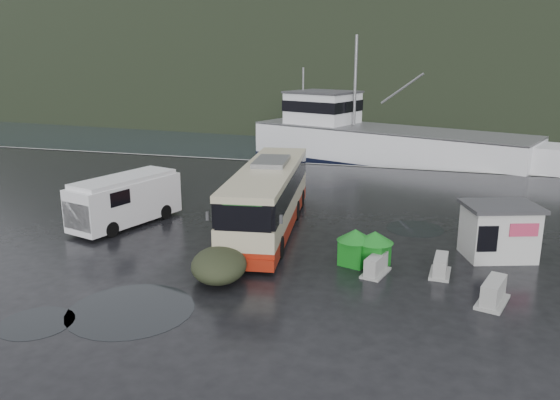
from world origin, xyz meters
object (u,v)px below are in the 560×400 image
(waste_bin_right, at_px, (374,266))
(jersey_barrier_c, at_px, (492,303))
(white_van, at_px, (127,224))
(jersey_barrier_a, at_px, (440,275))
(ticket_kiosk, at_px, (496,257))
(jersey_barrier_b, at_px, (376,274))
(dome_tent, at_px, (219,279))
(waste_bin_left, at_px, (354,264))
(coach_bus, at_px, (268,229))
(fishing_trawler, at_px, (386,153))

(waste_bin_right, xyz_separation_m, jersey_barrier_c, (4.27, -2.28, 0.00))
(white_van, distance_m, jersey_barrier_a, 15.26)
(white_van, bearing_deg, jersey_barrier_c, 1.30)
(ticket_kiosk, relative_size, jersey_barrier_b, 1.94)
(dome_tent, xyz_separation_m, jersey_barrier_a, (8.01, 2.76, 0.00))
(white_van, height_order, jersey_barrier_a, white_van)
(jersey_barrier_b, bearing_deg, waste_bin_left, 140.18)
(coach_bus, distance_m, waste_bin_left, 5.86)
(waste_bin_right, relative_size, jersey_barrier_b, 0.98)
(waste_bin_left, bearing_deg, jersey_barrier_a, -2.76)
(waste_bin_left, relative_size, ticket_kiosk, 0.51)
(waste_bin_left, distance_m, jersey_barrier_c, 5.55)
(ticket_kiosk, relative_size, jersey_barrier_c, 1.73)
(jersey_barrier_b, bearing_deg, waste_bin_right, 101.90)
(waste_bin_right, bearing_deg, dome_tent, -152.01)
(white_van, bearing_deg, fishing_trawler, 83.41)
(coach_bus, distance_m, jersey_barrier_b, 7.08)
(jersey_barrier_a, height_order, fishing_trawler, fishing_trawler)
(ticket_kiosk, bearing_deg, waste_bin_left, -174.52)
(waste_bin_left, xyz_separation_m, jersey_barrier_c, (5.05, -2.29, 0.00))
(white_van, relative_size, jersey_barrier_b, 3.93)
(white_van, xyz_separation_m, jersey_barrier_a, (15.07, -2.40, 0.00))
(fishing_trawler, bearing_deg, jersey_barrier_c, -57.19)
(dome_tent, relative_size, jersey_barrier_c, 1.73)
(dome_tent, height_order, jersey_barrier_a, dome_tent)
(coach_bus, relative_size, jersey_barrier_c, 6.89)
(jersey_barrier_a, distance_m, jersey_barrier_b, 2.47)
(waste_bin_left, bearing_deg, white_van, 169.19)
(waste_bin_right, height_order, jersey_barrier_c, waste_bin_right)
(ticket_kiosk, relative_size, fishing_trawler, 0.10)
(waste_bin_left, distance_m, fishing_trawler, 26.98)
(waste_bin_left, distance_m, waste_bin_right, 0.78)
(waste_bin_left, distance_m, ticket_kiosk, 6.12)
(jersey_barrier_c, bearing_deg, ticket_kiosk, 83.50)
(fishing_trawler, bearing_deg, ticket_kiosk, -53.73)
(waste_bin_right, relative_size, jersey_barrier_c, 0.87)
(jersey_barrier_b, bearing_deg, dome_tent, -159.17)
(coach_bus, distance_m, waste_bin_right, 6.51)
(jersey_barrier_a, bearing_deg, dome_tent, -160.99)
(waste_bin_right, bearing_deg, jersey_barrier_b, -78.10)
(waste_bin_left, distance_m, dome_tent, 5.52)
(jersey_barrier_a, distance_m, fishing_trawler, 27.49)
(waste_bin_left, height_order, dome_tent, waste_bin_left)
(coach_bus, height_order, jersey_barrier_a, coach_bus)
(ticket_kiosk, bearing_deg, fishing_trawler, 87.31)
(waste_bin_left, relative_size, fishing_trawler, 0.05)
(ticket_kiosk, bearing_deg, dome_tent, -170.64)
(waste_bin_left, distance_m, jersey_barrier_b, 1.22)
(coach_bus, xyz_separation_m, white_van, (-7.01, -1.22, 0.00))
(jersey_barrier_c, relative_size, fishing_trawler, 0.06)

